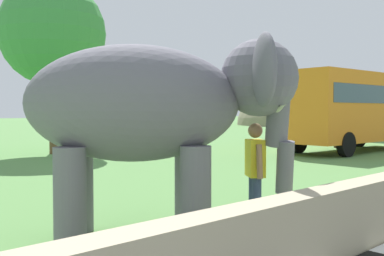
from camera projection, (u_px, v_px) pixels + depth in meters
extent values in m
cylinder|color=slate|center=(189.00, 184.00, 7.22)|extent=(0.44, 0.44, 1.37)
cylinder|color=slate|center=(195.00, 195.00, 6.32)|extent=(0.44, 0.44, 1.37)
cylinder|color=slate|center=(79.00, 187.00, 7.02)|extent=(0.44, 0.44, 1.37)
cylinder|color=slate|center=(70.00, 198.00, 6.13)|extent=(0.44, 0.44, 1.37)
ellipsoid|color=slate|center=(134.00, 103.00, 6.62)|extent=(3.44, 3.13, 1.70)
sphere|color=slate|center=(259.00, 78.00, 6.82)|extent=(1.16, 1.16, 1.16)
ellipsoid|color=#D84C8C|center=(278.00, 68.00, 6.85)|extent=(0.67, 0.73, 0.44)
ellipsoid|color=slate|center=(239.00, 78.00, 7.58)|extent=(0.73, 0.87, 1.00)
ellipsoid|color=slate|center=(264.00, 70.00, 6.03)|extent=(0.73, 0.87, 1.00)
cylinder|color=slate|center=(278.00, 115.00, 6.88)|extent=(0.59, 0.63, 1.00)
cylinder|color=slate|center=(285.00, 167.00, 6.92)|extent=(0.42, 0.44, 0.82)
cone|color=beige|center=(269.00, 108.00, 7.14)|extent=(0.45, 0.54, 0.22)
cone|color=beige|center=(280.00, 108.00, 6.59)|extent=(0.45, 0.54, 0.22)
cylinder|color=navy|center=(253.00, 201.00, 7.27)|extent=(0.15, 0.15, 0.82)
cylinder|color=navy|center=(257.00, 204.00, 7.07)|extent=(0.15, 0.15, 0.82)
cube|color=yellow|center=(255.00, 158.00, 7.14)|extent=(0.43, 0.46, 0.58)
cylinder|color=#9E7251|center=(251.00, 158.00, 7.40)|extent=(0.16, 0.17, 0.53)
cylinder|color=#9E7251|center=(259.00, 162.00, 6.89)|extent=(0.17, 0.18, 0.53)
sphere|color=#9E7251|center=(255.00, 131.00, 7.13)|extent=(0.23, 0.23, 0.23)
cube|color=orange|center=(354.00, 107.00, 20.66)|extent=(8.23, 2.76, 3.00)
cube|color=#3F5160|center=(354.00, 95.00, 20.64)|extent=(7.58, 2.78, 0.76)
cylinder|color=black|center=(359.00, 137.00, 23.30)|extent=(1.01, 0.33, 1.00)
cylinder|color=black|center=(298.00, 142.00, 19.86)|extent=(1.01, 0.33, 1.00)
cylinder|color=black|center=(346.00, 144.00, 18.13)|extent=(1.01, 0.33, 1.00)
cylinder|color=black|center=(343.00, 130.00, 30.96)|extent=(1.03, 0.41, 1.00)
cylinder|color=black|center=(374.00, 132.00, 29.11)|extent=(1.03, 0.41, 1.00)
cylinder|color=#473323|center=(335.00, 141.00, 22.64)|extent=(0.12, 0.12, 0.65)
cylinder|color=#473323|center=(340.00, 141.00, 22.80)|extent=(0.12, 0.12, 0.65)
cylinder|color=#473323|center=(349.00, 142.00, 21.84)|extent=(0.12, 0.12, 0.65)
cylinder|color=#473323|center=(354.00, 142.00, 22.00)|extent=(0.12, 0.12, 0.65)
ellipsoid|color=#473323|center=(345.00, 130.00, 22.30)|extent=(1.00, 1.61, 0.66)
ellipsoid|color=#473323|center=(331.00, 127.00, 23.13)|extent=(0.36, 0.46, 0.32)
cylinder|color=brown|center=(53.00, 108.00, 19.41)|extent=(0.36, 0.36, 3.91)
sphere|color=#3B8D41|center=(52.00, 33.00, 19.29)|extent=(4.47, 4.47, 4.47)
ellipsoid|color=#766E55|center=(334.00, 124.00, 61.40)|extent=(29.10, 23.28, 14.26)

